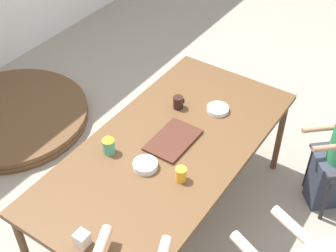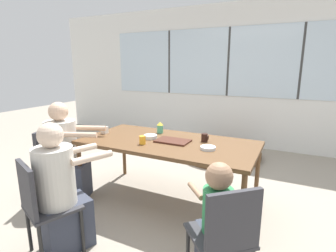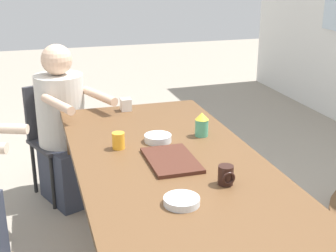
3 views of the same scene
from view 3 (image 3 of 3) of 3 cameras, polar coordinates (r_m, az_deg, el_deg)
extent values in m
cube|color=brown|center=(2.54, 0.00, -4.26)|extent=(2.02, 0.99, 0.04)
cylinder|color=brown|center=(3.49, -11.64, -4.68)|extent=(0.05, 0.05, 0.72)
cylinder|color=brown|center=(3.66, 2.39, -3.13)|extent=(0.05, 0.05, 0.72)
cube|color=#333338|center=(3.71, -12.91, -2.00)|extent=(0.52, 0.52, 0.03)
cube|color=#333338|center=(3.79, -14.36, 1.92)|extent=(0.18, 0.37, 0.42)
cylinder|color=black|center=(3.73, -9.14, -5.41)|extent=(0.03, 0.03, 0.43)
cylinder|color=black|center=(3.59, -13.87, -6.74)|extent=(0.03, 0.03, 0.43)
cylinder|color=black|center=(4.01, -11.57, -3.76)|extent=(0.03, 0.03, 0.43)
cylinder|color=black|center=(3.88, -16.03, -4.93)|extent=(0.03, 0.03, 0.43)
cube|color=#333847|center=(3.70, -11.89, -5.58)|extent=(0.52, 0.46, 0.45)
cylinder|color=beige|center=(3.59, -12.96, 1.96)|extent=(0.36, 0.36, 0.53)
sphere|color=#DBB293|center=(3.50, -13.42, 7.87)|extent=(0.22, 0.22, 0.22)
cylinder|color=#DBB293|center=(3.36, -8.35, 3.65)|extent=(0.39, 0.20, 0.06)
cylinder|color=#DBB293|center=(3.21, -13.32, 2.61)|extent=(0.39, 0.20, 0.06)
cube|color=#472319|center=(2.47, 0.35, -4.18)|extent=(0.38, 0.25, 0.02)
cylinder|color=black|center=(2.24, 7.04, -5.95)|extent=(0.07, 0.07, 0.09)
torus|color=black|center=(2.21, 7.42, -6.34)|extent=(0.01, 0.06, 0.06)
cylinder|color=#4CA57F|center=(2.83, 4.12, -0.21)|extent=(0.08, 0.08, 0.10)
cone|color=gold|center=(2.80, 4.16, 1.22)|extent=(0.08, 0.08, 0.04)
cylinder|color=gold|center=(2.65, -6.06, -1.79)|extent=(0.07, 0.07, 0.09)
cube|color=silver|center=(3.32, -5.16, 2.62)|extent=(0.07, 0.07, 0.09)
cylinder|color=silver|center=(2.74, -1.24, -1.50)|extent=(0.16, 0.16, 0.04)
cylinder|color=silver|center=(2.06, 1.67, -9.12)|extent=(0.16, 0.16, 0.03)
camera|label=1|loc=(4.30, -28.83, 32.78)|focal=50.00mm
camera|label=2|loc=(2.16, -80.42, -0.62)|focal=28.00mm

